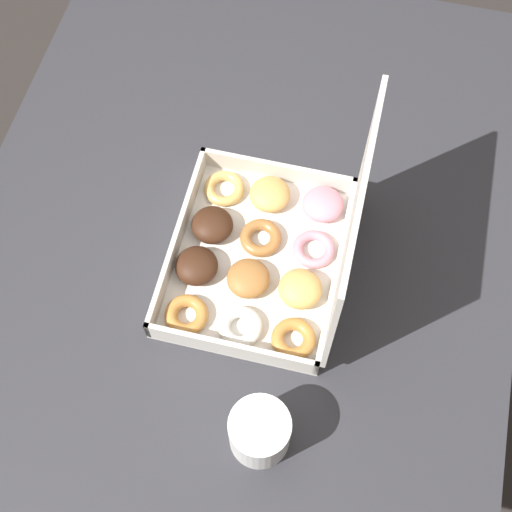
# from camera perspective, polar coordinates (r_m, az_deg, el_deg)

# --- Properties ---
(ground_plane) EXTENTS (8.00, 8.00, 0.00)m
(ground_plane) POSITION_cam_1_polar(r_m,az_deg,el_deg) (1.86, -0.84, -8.91)
(ground_plane) COLOR #2D2826
(dining_table) EXTENTS (1.23, 0.92, 0.72)m
(dining_table) POSITION_cam_1_polar(r_m,az_deg,el_deg) (1.27, -1.22, -0.38)
(dining_table) COLOR #2D2D33
(dining_table) RESTS_ON ground_plane
(donut_box) EXTENTS (0.34, 0.28, 0.31)m
(donut_box) POSITION_cam_1_polar(r_m,az_deg,el_deg) (1.12, 1.47, 0.47)
(donut_box) COLOR silver
(donut_box) RESTS_ON dining_table
(coffee_mug) EXTENTS (0.09, 0.09, 0.09)m
(coffee_mug) POSITION_cam_1_polar(r_m,az_deg,el_deg) (1.03, 0.29, -13.88)
(coffee_mug) COLOR white
(coffee_mug) RESTS_ON dining_table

